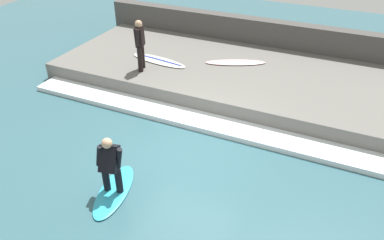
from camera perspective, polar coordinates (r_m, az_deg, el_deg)
ground_plane at (r=8.84m, az=-1.34°, el=-5.40°), size 28.00×28.00×0.00m
concrete_ledge at (r=11.91m, az=7.12°, el=6.58°), size 4.40×11.54×0.52m
back_wall at (r=13.93m, az=10.51°, el=12.13°), size 0.50×12.12×1.38m
wave_foam_crest at (r=9.87m, az=2.26°, el=-0.42°), size 0.79×10.97×0.13m
surfboard_riding at (r=8.05m, az=-11.79°, el=-10.54°), size 1.74×0.93×0.06m
surfer_riding at (r=7.56m, az=-12.41°, el=-6.40°), size 0.49×0.60×1.30m
surfer_waiting_near at (r=11.46m, az=-7.93°, el=11.60°), size 0.51×0.34×1.54m
surfboard_waiting_near at (r=12.28m, az=-5.10°, el=9.04°), size 0.81×2.10×0.07m
surfboard_spare at (r=12.18m, az=6.64°, el=8.72°), size 1.21×1.94×0.06m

